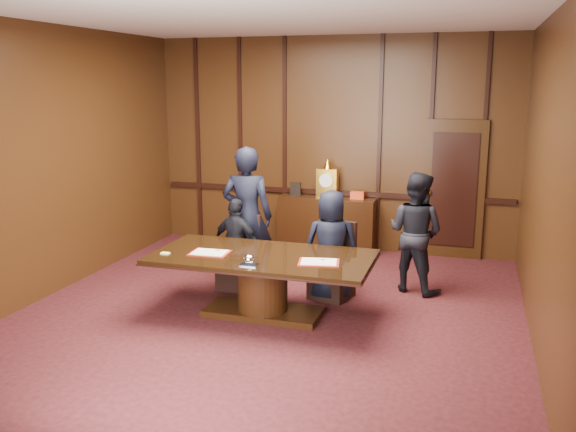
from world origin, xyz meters
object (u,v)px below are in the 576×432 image
Objects in this scene: signatory_right at (331,245)px; witness_right at (415,232)px; sideboard at (327,222)px; signatory_left at (237,244)px; witness_left at (247,216)px; conference_table at (263,275)px.

signatory_right is 1.19m from witness_right.
signatory_left is at bearing -107.29° from sideboard.
sideboard is at bearing -113.92° from witness_left.
signatory_right reaches higher than signatory_left.
signatory_left is (-0.65, 0.80, 0.12)m from conference_table.
witness_left is at bearing 32.59° from witness_right.
witness_right is (1.59, -1.61, 0.32)m from sideboard.
signatory_left is 0.87× the size of signatory_right.
signatory_right is 0.75× the size of witness_left.
witness_left reaches higher than witness_right.
conference_table is (-0.05, -3.06, 0.02)m from sideboard.
signatory_right is 1.30m from witness_left.
witness_right is (2.30, 0.65, 0.18)m from signatory_left.
signatory_right is 0.89× the size of witness_right.
witness_left is 2.28m from witness_right.
conference_table is 1.04m from signatory_left.
signatory_right is (1.30, 0.00, 0.09)m from signatory_left.
signatory_left is at bearing 38.86° from witness_right.
witness_left is (0.05, 0.27, 0.33)m from signatory_left.
sideboard is 2.37m from signatory_left.
signatory_left is at bearing 129.09° from conference_table.
witness_right is at bearing -45.32° from sideboard.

